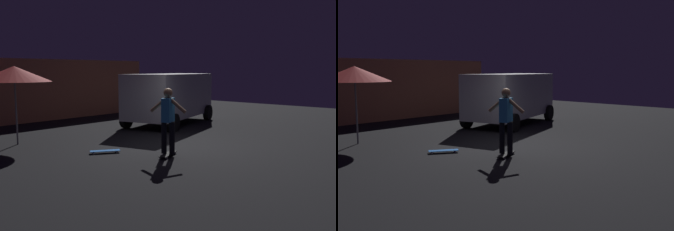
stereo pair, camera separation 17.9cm
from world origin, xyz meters
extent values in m
plane|color=black|center=(0.00, 0.00, 0.00)|extent=(28.00, 28.00, 0.00)
cube|color=#B76B4C|center=(-0.55, 9.26, 1.33)|extent=(12.93, 3.53, 2.65)
cube|color=#B2B2B7|center=(3.31, 2.99, 1.18)|extent=(4.94, 3.06, 1.70)
cube|color=black|center=(5.50, 3.60, 1.53)|extent=(0.52, 1.70, 0.64)
cylinder|color=black|center=(4.73, 4.41, 0.33)|extent=(0.69, 0.39, 0.66)
cylinder|color=black|center=(5.26, 2.50, 0.33)|extent=(0.69, 0.39, 0.66)
cylinder|color=black|center=(1.36, 3.48, 0.33)|extent=(0.69, 0.39, 0.66)
cylinder|color=black|center=(1.88, 1.57, 0.33)|extent=(0.69, 0.39, 0.66)
cylinder|color=slate|center=(-2.83, 3.60, 1.10)|extent=(0.05, 0.05, 2.20)
cone|color=#A52626|center=(-2.83, 3.60, 2.08)|extent=(2.10, 2.10, 0.45)
cube|color=black|center=(-1.00, -0.74, 0.06)|extent=(0.80, 0.45, 0.02)
sphere|color=silver|center=(-0.75, -0.56, 0.03)|extent=(0.05, 0.05, 0.05)
sphere|color=silver|center=(-0.69, -0.72, 0.03)|extent=(0.05, 0.05, 0.05)
sphere|color=silver|center=(-1.31, -0.76, 0.03)|extent=(0.05, 0.05, 0.05)
sphere|color=silver|center=(-1.26, -0.92, 0.03)|extent=(0.05, 0.05, 0.05)
cube|color=#1959B2|center=(-1.84, 0.75, 0.06)|extent=(0.76, 0.60, 0.02)
sphere|color=silver|center=(-2.14, 0.84, 0.03)|extent=(0.05, 0.05, 0.05)
sphere|color=silver|center=(-2.05, 0.98, 0.03)|extent=(0.05, 0.05, 0.05)
sphere|color=silver|center=(-1.64, 0.51, 0.03)|extent=(0.05, 0.05, 0.05)
sphere|color=silver|center=(-1.55, 0.65, 0.03)|extent=(0.05, 0.05, 0.05)
cylinder|color=black|center=(-1.04, -0.63, 0.48)|extent=(0.14, 0.14, 0.82)
cylinder|color=black|center=(-0.96, -0.84, 0.48)|extent=(0.14, 0.14, 0.82)
cube|color=#338CCC|center=(-1.00, -0.74, 1.19)|extent=(0.43, 0.33, 0.60)
sphere|color=#936B4C|center=(-1.00, -0.74, 1.62)|extent=(0.23, 0.23, 0.23)
cylinder|color=#936B4C|center=(-1.08, -0.53, 1.34)|extent=(0.27, 0.54, 0.46)
cylinder|color=#936B4C|center=(-0.93, -0.95, 1.34)|extent=(0.27, 0.54, 0.46)
camera|label=1|loc=(-7.82, -6.82, 2.19)|focal=39.17mm
camera|label=2|loc=(-7.70, -6.95, 2.19)|focal=39.17mm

